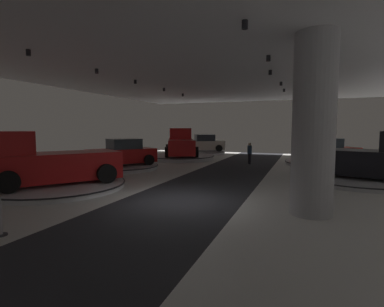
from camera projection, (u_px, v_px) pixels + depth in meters
The scene contains 17 objects.
ground at pixel (181, 202), 10.77m from camera, with size 24.00×44.00×0.06m.
ceiling_with_spotlights at pixel (180, 46), 10.28m from camera, with size 24.00×44.00×0.39m.
column_right at pixel (314, 126), 8.89m from camera, with size 1.26×1.26×5.50m.
display_platform_mid_right at pixel (359, 179), 14.58m from camera, with size 5.68×5.68×0.23m.
pickup_truck_mid_right at pixel (368, 159), 14.29m from camera, with size 5.68×3.85×2.30m.
display_platform_near_left at pixel (57, 186), 12.95m from camera, with size 5.88×5.88×0.24m.
pickup_truck_near_left at pixel (48, 163), 12.68m from camera, with size 4.77×5.54×2.30m.
display_platform_mid_left at pixel (122, 167), 19.04m from camera, with size 4.62×4.62×0.27m.
display_car_mid_left at pixel (123, 153), 18.98m from camera, with size 3.82×4.49×1.71m.
display_platform_far_right at pixel (326, 163), 21.17m from camera, with size 5.73×5.73×0.23m.
display_car_far_right at pixel (327, 151), 21.09m from camera, with size 4.56×3.54×1.71m.
display_platform_far_left at pixel (181, 157), 25.03m from camera, with size 5.68×5.68×0.35m.
pickup_truck_far_left at pixel (181, 144), 25.25m from camera, with size 4.30×5.69×2.30m.
display_platform_deep_left at pixel (203, 152), 30.27m from camera, with size 4.52×4.52×0.29m.
display_car_deep_left at pixel (203, 144), 30.19m from camera, with size 4.54×3.68×1.71m.
visitor_walking_near at pixel (250, 152), 21.68m from camera, with size 0.32×0.32×1.59m.
stanchion_a at pixel (1, 221), 7.28m from camera, with size 0.28×0.28×1.01m.
Camera 1 is at (4.16, -9.73, 2.68)m, focal length 27.45 mm.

